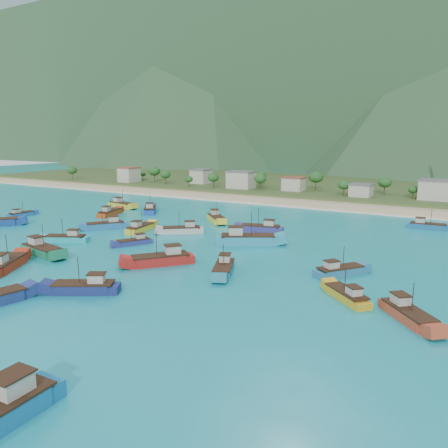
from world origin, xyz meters
The scene contains 28 objects.
ground centered at (0.00, 0.00, 0.00)m, with size 600.00×600.00×0.00m, color #0D7C91.
beach centered at (0.00, 79.00, 0.00)m, with size 400.00×18.00×1.20m, color beige.
land centered at (0.00, 140.00, 0.00)m, with size 400.00×110.00×2.40m, color #385123.
surf_line centered at (0.00, 69.50, 0.00)m, with size 400.00×2.50×0.08m, color white.
mountains centered at (-18.31, 403.81, 106.83)m, with size 1520.00×440.00×260.00m.
village centered at (8.59, 101.29, 4.79)m, with size 221.55×26.44×7.23m.
vegetation centered at (2.81, 104.12, 5.17)m, with size 276.40×25.33×9.06m.
boat_0 centered at (-48.08, 38.74, 0.83)m, with size 11.76×5.24×6.71m.
boat_1 centered at (20.48, -7.98, 0.68)m, with size 6.69×10.39×5.93m.
boat_2 centered at (7.57, -9.38, 0.90)m, with size 10.42×11.47×7.09m.
boat_3 centered at (-6.18, 33.28, 0.76)m, with size 9.84×9.86×6.35m.
boat_4 centered at (38.74, 1.22, 0.62)m, with size 7.90×9.25×5.59m.
boat_5 centered at (-32.85, 35.83, 0.83)m, with size 9.42×11.12×6.70m.
boat_6 centered at (-18.32, -16.27, 0.88)m, with size 12.27×5.51×6.99m.
boat_7 centered at (-16.09, 11.84, 0.71)m, with size 4.53×10.56×6.04m.
boat_9 centered at (-40.08, 25.06, 0.75)m, with size 5.86×11.08×6.28m.
boat_10 centered at (14.17, 13.10, 1.05)m, with size 13.65×10.17×7.96m.
boat_11 centered at (6.94, -27.77, 0.73)m, with size 10.54×8.01×6.17m.
boat_13 centered at (-5.36, 15.37, 0.72)m, with size 10.14×8.75×6.15m.
boat_14 centered at (43.10, -10.23, 0.57)m, with size 8.41×8.05×5.31m.
boat_15 centered at (-7.84, 0.11, 0.47)m, with size 5.89×8.24×4.77m.
boat_16 centered at (51.96, -13.43, 0.67)m, with size 8.69×9.32×5.82m.
boat_17 centered at (-26.47, 9.93, 0.75)m, with size 8.93×10.44×6.31m.
boat_18 centered at (-15.15, -26.34, 0.84)m, with size 8.76×11.62×6.79m.
boat_19 centered at (-62.66, 10.21, 0.50)m, with size 2.76×8.38×4.90m.
boat_21 centered at (11.20, 27.16, 0.77)m, with size 11.28×5.66×6.40m.
boat_28 centered at (47.76, 52.56, 0.66)m, with size 9.95×3.54×5.78m.
boat_30 centered at (-23.15, -5.95, 0.67)m, with size 10.20×7.06×5.87m.
Camera 1 is at (58.36, -72.73, 23.75)m, focal length 35.00 mm.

